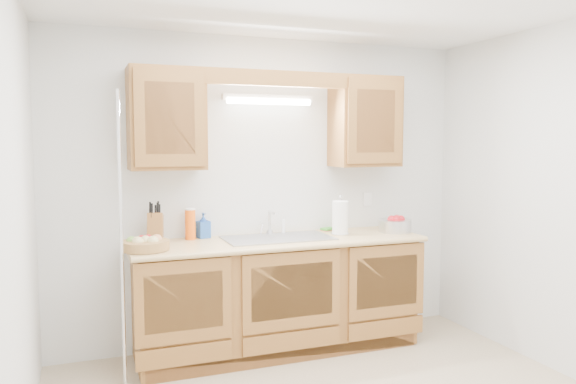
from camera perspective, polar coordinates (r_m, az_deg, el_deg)
name	(u,v)px	position (r m, az deg, el deg)	size (l,w,h in m)	color
room	(348,212)	(3.27, 6.08, -2.06)	(3.52, 3.50, 2.50)	tan
base_cabinets	(278,296)	(4.52, -1.01, -10.51)	(2.20, 0.60, 0.86)	brown
countertop	(279,241)	(4.41, -0.95, -5.04)	(2.30, 0.63, 0.04)	tan
upper_cabinet_left	(166,119)	(4.28, -12.26, 7.25)	(0.55, 0.33, 0.75)	brown
upper_cabinet_right	(365,122)	(4.82, 7.81, 7.07)	(0.55, 0.33, 0.75)	brown
valance	(278,78)	(4.37, -1.00, 11.46)	(2.20, 0.05, 0.12)	brown
fluorescent_fixture	(269,99)	(4.57, -1.97, 9.38)	(0.76, 0.08, 0.08)	white
sink	(278,247)	(4.44, -1.04, -5.65)	(0.84, 0.46, 0.36)	#9E9EA3
wire_shelf_pole	(121,241)	(3.90, -16.56, -4.81)	(0.03, 0.03, 2.00)	silver
outlet_plate	(367,199)	(5.04, 8.07, -0.71)	(0.08, 0.01, 0.12)	white
fruit_basket	(145,244)	(4.06, -14.29, -5.12)	(0.40, 0.40, 0.10)	#AF7B46
knife_block	(155,228)	(4.31, -13.32, -3.57)	(0.15, 0.20, 0.33)	brown
orange_canister	(190,224)	(4.42, -9.90, -3.21)	(0.09, 0.09, 0.24)	#FF600E
soap_bottle	(203,225)	(4.48, -8.59, -3.37)	(0.09, 0.09, 0.20)	#2354AF
sponge	(328,229)	(4.83, 4.10, -3.80)	(0.14, 0.11, 0.02)	#CC333F
paper_towel	(340,218)	(4.60, 5.32, -2.65)	(0.16, 0.16, 0.33)	silver
apple_bowl	(395,225)	(4.81, 10.83, -3.29)	(0.30, 0.30, 0.14)	silver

